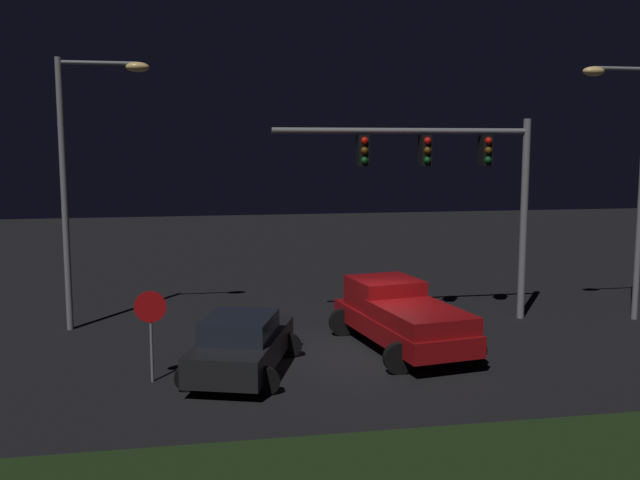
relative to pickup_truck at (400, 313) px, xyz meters
name	(u,v)px	position (x,y,z in m)	size (l,w,h in m)	color
ground_plane	(376,353)	(-0.77, -0.40, -1.00)	(80.00, 80.00, 0.00)	black
pickup_truck	(400,313)	(0.00, 0.00, 0.00)	(3.45, 5.65, 1.80)	maroon
car_sedan	(242,344)	(-4.53, -1.50, -0.26)	(3.33, 4.74, 1.51)	black
traffic_signal_gantry	(454,170)	(2.51, 2.66, 3.90)	(8.32, 0.56, 6.50)	slate
street_lamp_left	(82,161)	(-8.89, 3.81, 4.20)	(2.73, 0.44, 8.25)	slate
street_lamp_right	(630,162)	(8.12, 1.85, 4.12)	(2.34, 0.44, 8.18)	slate
stop_sign	(151,319)	(-6.70, -1.78, 0.56)	(0.76, 0.08, 2.23)	slate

